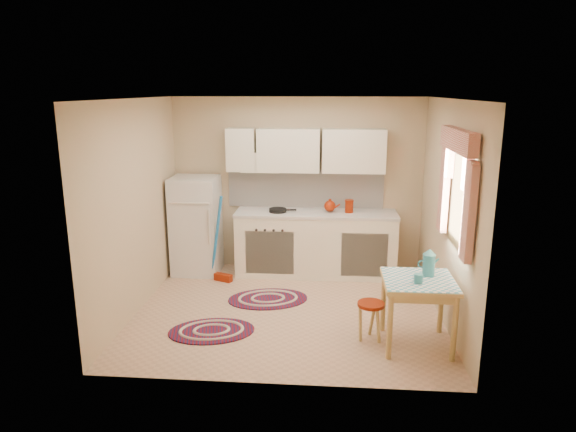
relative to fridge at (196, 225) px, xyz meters
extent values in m
plane|color=tan|center=(1.43, -1.25, -0.70)|extent=(3.60, 3.60, 0.00)
cube|color=silver|center=(1.43, -1.25, 1.80)|extent=(3.60, 3.20, 0.04)
cube|color=tan|center=(1.43, 0.35, 0.55)|extent=(3.60, 0.04, 2.50)
cube|color=tan|center=(1.43, -2.85, 0.55)|extent=(3.60, 0.04, 2.50)
cube|color=tan|center=(-0.37, -1.25, 0.55)|extent=(0.04, 3.20, 2.50)
cube|color=tan|center=(3.23, -1.25, 0.55)|extent=(0.04, 3.20, 2.50)
cube|color=white|center=(1.55, 0.34, 0.50)|extent=(2.25, 0.03, 0.55)
cube|color=white|center=(1.55, 0.19, 1.07)|extent=(2.25, 0.33, 0.60)
cube|color=white|center=(3.21, -1.80, 0.85)|extent=(0.04, 0.85, 0.95)
cube|color=silver|center=(0.00, 0.00, 0.00)|extent=(0.65, 0.60, 1.40)
cube|color=white|center=(1.72, 0.05, -0.26)|extent=(2.25, 0.60, 0.88)
cube|color=silver|center=(1.72, 0.05, 0.20)|extent=(2.27, 0.62, 0.04)
cylinder|color=black|center=(1.18, 0.00, 0.24)|extent=(0.27, 0.27, 0.05)
cylinder|color=maroon|center=(2.18, 0.05, 0.30)|extent=(0.14, 0.14, 0.16)
cube|color=#D8B66C|center=(2.82, -2.00, -0.34)|extent=(0.72, 0.72, 0.72)
cylinder|color=maroon|center=(2.36, -1.92, -0.49)|extent=(0.35, 0.35, 0.42)
cylinder|color=teal|center=(2.79, -2.10, 0.07)|extent=(0.10, 0.10, 0.10)
camera|label=1|loc=(1.89, -6.98, 1.91)|focal=32.00mm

